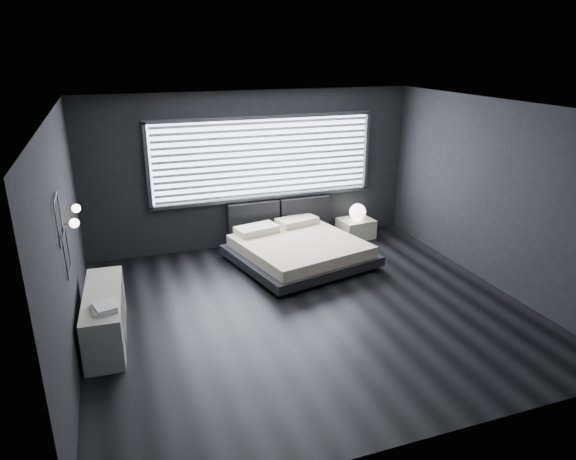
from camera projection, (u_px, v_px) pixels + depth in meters
name	position (u px, v px, depth m)	size (l,w,h in m)	color
room	(309.00, 215.00, 6.80)	(6.04, 6.00, 2.80)	black
window	(264.00, 159.00, 9.18)	(4.14, 0.09, 1.52)	white
headboard	(279.00, 213.00, 9.56)	(1.96, 0.16, 0.52)	black
sconce_near	(74.00, 223.00, 5.87)	(0.18, 0.11, 0.11)	silver
sconce_far	(76.00, 208.00, 6.40)	(0.18, 0.11, 0.11)	silver
wall_art_upper	(59.00, 219.00, 5.22)	(0.01, 0.48, 0.48)	#47474C
wall_art_lower	(67.00, 253.00, 5.61)	(0.01, 0.48, 0.48)	#47474C
bed	(299.00, 249.00, 8.74)	(2.47, 2.40, 0.54)	black
nightstand	(356.00, 228.00, 9.93)	(0.63, 0.52, 0.37)	silver
orb_lamp	(358.00, 212.00, 9.79)	(0.31, 0.31, 0.31)	white
dresser	(105.00, 316.00, 6.43)	(0.54, 1.63, 0.65)	silver
book_stack	(104.00, 307.00, 5.90)	(0.31, 0.38, 0.07)	white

